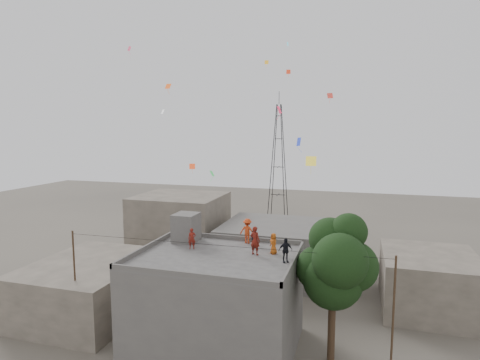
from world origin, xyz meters
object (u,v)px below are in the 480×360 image
Objects in this scene: tree at (336,264)px; person_dark_adult at (285,250)px; stair_head_box at (186,227)px; transmission_tower at (278,161)px; person_red_adult at (255,241)px.

tree is 3.10m from person_dark_adult.
stair_head_box is 0.22× the size of tree.
transmission_tower is at bearing 106.09° from tree.
person_dark_adult is (8.40, -39.94, -2.23)m from transmission_tower.
person_red_adult is at bearing -80.85° from transmission_tower.
person_dark_adult is at bearing -18.46° from stair_head_box.
transmission_tower is 10.84× the size of person_red_adult.
tree reaches higher than stair_head_box.
person_red_adult is at bearing 175.71° from tree.
stair_head_box is 1.08× the size of person_red_adult.
stair_head_box is at bearing 169.26° from tree.
stair_head_box reaches higher than person_dark_adult.
tree is 0.45× the size of transmission_tower.
tree is 41.12m from transmission_tower.
tree is at bearing -19.12° from person_dark_adult.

